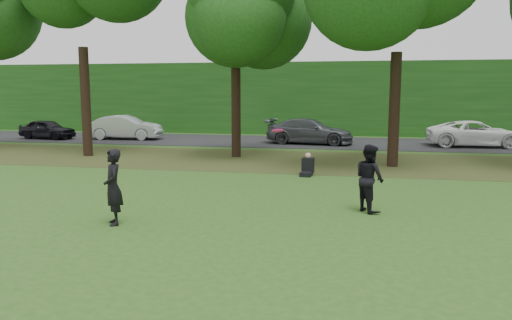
# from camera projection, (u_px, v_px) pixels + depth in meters

# --- Properties ---
(ground) EXTENTS (120.00, 120.00, 0.00)m
(ground) POSITION_uv_depth(u_px,v_px,m) (215.00, 258.00, 9.37)
(ground) COLOR #2B5019
(ground) RESTS_ON ground
(leaf_litter) EXTENTS (60.00, 7.00, 0.01)m
(leaf_litter) POSITION_uv_depth(u_px,v_px,m) (297.00, 161.00, 21.98)
(leaf_litter) COLOR #443318
(leaf_litter) RESTS_ON ground
(street) EXTENTS (70.00, 7.00, 0.02)m
(street) POSITION_uv_depth(u_px,v_px,m) (313.00, 142.00, 29.74)
(street) COLOR black
(street) RESTS_ON ground
(far_hedge) EXTENTS (70.00, 3.00, 5.00)m
(far_hedge) POSITION_uv_depth(u_px,v_px,m) (321.00, 98.00, 35.21)
(far_hedge) COLOR #1A4A15
(far_hedge) RESTS_ON ground
(player_left) EXTENTS (0.71, 0.78, 1.78)m
(player_left) POSITION_uv_depth(u_px,v_px,m) (113.00, 187.00, 11.60)
(player_left) COLOR black
(player_left) RESTS_ON ground
(player_right) EXTENTS (1.02, 1.08, 1.75)m
(player_right) POSITION_uv_depth(u_px,v_px,m) (369.00, 178.00, 12.85)
(player_right) COLOR black
(player_right) RESTS_ON ground
(parked_cars) EXTENTS (38.47, 3.34, 1.49)m
(parked_cars) POSITION_uv_depth(u_px,v_px,m) (341.00, 132.00, 28.41)
(parked_cars) COLOR black
(parked_cars) RESTS_ON street
(frisbee) EXTENTS (0.29, 0.27, 0.13)m
(frisbee) POSITION_uv_depth(u_px,v_px,m) (278.00, 131.00, 12.14)
(frisbee) COLOR #DD1270
(frisbee) RESTS_ON ground
(seated_person) EXTENTS (0.49, 0.77, 0.83)m
(seated_person) POSITION_uv_depth(u_px,v_px,m) (307.00, 167.00, 18.36)
(seated_person) COLOR black
(seated_person) RESTS_ON ground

